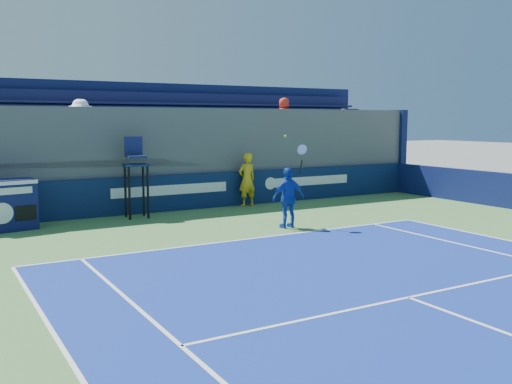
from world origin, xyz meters
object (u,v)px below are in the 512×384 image
ball_person (247,180)px  match_clock (10,204)px  umpire_chair (136,168)px  tennis_player (288,198)px

ball_person → match_clock: (-7.67, -0.57, -0.19)m
umpire_chair → ball_person: bearing=4.5°
ball_person → tennis_player: tennis_player is taller
ball_person → tennis_player: size_ratio=0.72×
ball_person → tennis_player: 4.18m
umpire_chair → tennis_player: bearing=-50.5°
umpire_chair → tennis_player: (3.09, -3.74, -0.67)m
ball_person → umpire_chair: 4.11m
ball_person → tennis_player: bearing=70.8°
ball_person → match_clock: size_ratio=1.31×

